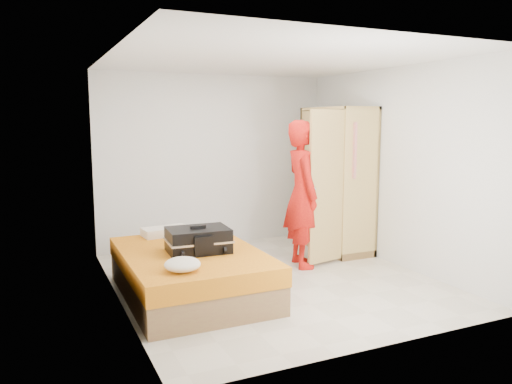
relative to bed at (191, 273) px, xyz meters
name	(u,v)px	position (x,y,z in m)	size (l,w,h in m)	color
room	(273,173)	(1.05, 0.10, 1.05)	(4.00, 4.02, 2.60)	beige
bed	(191,273)	(0.00, 0.00, 0.00)	(1.42, 2.02, 0.50)	olive
wardrobe	(336,184)	(2.50, 0.95, 0.75)	(1.16, 1.30, 2.10)	#DFC36C
person	(302,194)	(1.68, 0.50, 0.71)	(0.70, 0.46, 1.92)	red
suitcase	(198,240)	(0.07, -0.07, 0.38)	(0.70, 0.54, 0.29)	black
round_cushion	(182,264)	(-0.29, -0.68, 0.31)	(0.34, 0.34, 0.13)	silver
pillow	(166,231)	(-0.06, 0.85, 0.30)	(0.56, 0.28, 0.10)	silver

